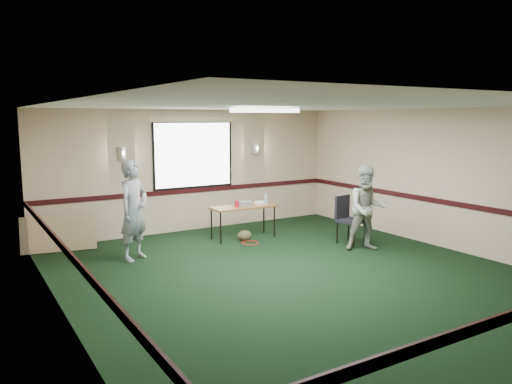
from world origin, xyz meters
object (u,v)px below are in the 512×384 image
projector (245,203)px  person_left (134,210)px  conference_chair (347,216)px  folding_table (243,208)px  person_right (367,208)px

projector → person_left: 2.53m
conference_chair → person_left: size_ratio=0.54×
folding_table → projector: 0.11m
projector → conference_chair: bearing=-25.1°
projector → person_right: 2.55m
person_left → folding_table: bearing=-24.6°
conference_chair → person_right: person_right is taller
conference_chair → folding_table: bearing=124.3°
conference_chair → projector: bearing=123.3°
folding_table → conference_chair: bearing=-39.9°
person_left → person_right: 4.33m
folding_table → conference_chair: (1.61, -1.43, -0.08)m
projector → conference_chair: (1.56, -1.44, -0.18)m
projector → person_right: (1.50, -2.06, 0.07)m
person_left → person_right: person_left is taller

